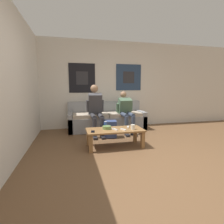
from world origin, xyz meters
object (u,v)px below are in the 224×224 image
object	(u,v)px
game_controller_far_center	(128,127)
game_controller_near_left	(115,129)
person_seated_teen	(126,110)
coffee_table	(115,132)
person_seated_adult	(96,108)
game_controller_near_right	(123,129)
backpack	(110,130)
drink_can_blue	(105,125)
pillar_candle	(133,127)
couch	(107,120)
ceramic_bowl	(107,127)
cell_phone	(93,132)

from	to	relation	value
game_controller_far_center	game_controller_near_left	bearing A→B (deg)	-158.01
person_seated_teen	coffee_table	bearing A→B (deg)	-117.82
game_controller_near_left	game_controller_far_center	size ratio (longest dim) A/B	0.98
person_seated_adult	game_controller_near_right	xyz separation A→B (m)	(0.37, -1.22, -0.31)
backpack	drink_can_blue	bearing A→B (deg)	-114.47
person_seated_adult	game_controller_near_left	xyz separation A→B (m)	(0.21, -1.18, -0.31)
backpack	pillar_candle	xyz separation A→B (m)	(0.29, -0.77, 0.22)
couch	ceramic_bowl	xyz separation A→B (m)	(-0.30, -1.44, 0.13)
ceramic_bowl	drink_can_blue	bearing A→B (deg)	89.45
backpack	drink_can_blue	size ratio (longest dim) A/B	3.26
game_controller_near_left	game_controller_near_right	xyz separation A→B (m)	(0.16, -0.05, 0.00)
drink_can_blue	game_controller_near_right	world-z (taller)	drink_can_blue
person_seated_teen	game_controller_near_left	distance (m)	1.33
person_seated_adult	backpack	size ratio (longest dim) A/B	3.15
coffee_table	person_seated_teen	distance (m)	1.28
cell_phone	person_seated_adult	bearing A→B (deg)	79.25
game_controller_near_right	person_seated_teen	bearing A→B (deg)	69.98
coffee_table	pillar_candle	world-z (taller)	pillar_candle
person_seated_adult	ceramic_bowl	bearing A→B (deg)	-86.12
person_seated_teen	drink_can_blue	distance (m)	1.18
pillar_candle	game_controller_near_right	bearing A→B (deg)	-178.32
coffee_table	backpack	size ratio (longest dim) A/B	2.83
person_seated_teen	pillar_candle	distance (m)	1.24
couch	cell_phone	xyz separation A→B (m)	(-0.60, -1.60, 0.10)
person_seated_adult	cell_phone	xyz separation A→B (m)	(-0.23, -1.22, -0.31)
person_seated_adult	pillar_candle	bearing A→B (deg)	-64.65
couch	person_seated_adult	world-z (taller)	person_seated_adult
person_seated_adult	person_seated_teen	bearing A→B (deg)	-0.87
game_controller_near_right	ceramic_bowl	bearing A→B (deg)	152.74
coffee_table	person_seated_adult	distance (m)	1.20
coffee_table	person_seated_teen	xyz separation A→B (m)	(0.58, 1.11, 0.29)
couch	game_controller_far_center	world-z (taller)	couch
game_controller_far_center	person_seated_teen	bearing A→B (deg)	74.81
game_controller_near_right	game_controller_far_center	world-z (taller)	same
couch	cell_phone	bearing A→B (deg)	-110.61
person_seated_adult	game_controller_far_center	xyz separation A→B (m)	(0.53, -1.05, -0.31)
pillar_candle	cell_phone	xyz separation A→B (m)	(-0.81, -0.01, -0.04)
person_seated_adult	backpack	world-z (taller)	person_seated_adult
drink_can_blue	ceramic_bowl	bearing A→B (deg)	-90.55
game_controller_near_left	backpack	bearing A→B (deg)	84.17
person_seated_teen	ceramic_bowl	xyz separation A→B (m)	(-0.74, -1.05, -0.19)
person_seated_teen	game_controller_far_center	world-z (taller)	person_seated_teen
person_seated_adult	ceramic_bowl	distance (m)	1.11
backpack	game_controller_near_left	bearing A→B (deg)	-95.83
pillar_candle	game_controller_near_right	xyz separation A→B (m)	(-0.20, -0.01, -0.04)
backpack	drink_can_blue	world-z (taller)	drink_can_blue
backpack	cell_phone	distance (m)	0.95
coffee_table	cell_phone	distance (m)	0.48
pillar_candle	game_controller_far_center	xyz separation A→B (m)	(-0.04, 0.17, -0.04)
pillar_candle	game_controller_near_right	world-z (taller)	pillar_candle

